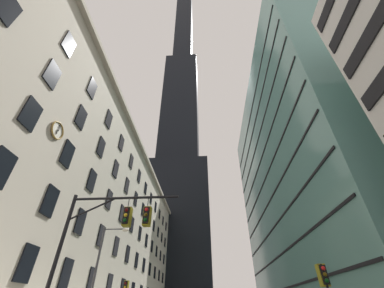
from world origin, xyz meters
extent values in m
cube|color=beige|center=(-17.31, 30.83, 13.28)|extent=(12.61, 73.66, 26.57)
cube|color=#B2A893|center=(-10.75, 30.83, 25.87)|extent=(0.70, 73.66, 0.60)
cube|color=black|center=(-10.95, 8.00, 4.00)|extent=(0.14, 1.40, 2.20)
cube|color=black|center=(-10.95, 13.00, 4.00)|extent=(0.14, 1.40, 2.20)
cube|color=black|center=(-10.95, 18.00, 4.00)|extent=(0.14, 1.40, 2.20)
cube|color=black|center=(-10.95, 23.00, 4.00)|extent=(0.14, 1.40, 2.20)
cube|color=black|center=(-10.95, 28.00, 4.00)|extent=(0.14, 1.40, 2.20)
cube|color=black|center=(-10.95, 3.00, 8.20)|extent=(0.14, 1.40, 2.20)
cube|color=black|center=(-10.95, 8.00, 8.20)|extent=(0.14, 1.40, 2.20)
cube|color=black|center=(-10.95, 13.00, 8.20)|extent=(0.14, 1.40, 2.20)
cube|color=black|center=(-10.95, 18.00, 8.20)|extent=(0.14, 1.40, 2.20)
cube|color=black|center=(-10.95, 23.00, 8.20)|extent=(0.14, 1.40, 2.20)
cube|color=black|center=(-10.95, 28.00, 8.20)|extent=(0.14, 1.40, 2.20)
cube|color=black|center=(-10.95, 33.00, 8.20)|extent=(0.14, 1.40, 2.20)
cube|color=black|center=(-10.95, 38.00, 8.20)|extent=(0.14, 1.40, 2.20)
cube|color=black|center=(-10.95, 43.00, 8.20)|extent=(0.14, 1.40, 2.20)
cube|color=black|center=(-10.95, 48.00, 8.20)|extent=(0.14, 1.40, 2.20)
cube|color=black|center=(-10.95, 53.00, 8.20)|extent=(0.14, 1.40, 2.20)
cube|color=black|center=(-10.95, 58.00, 8.20)|extent=(0.14, 1.40, 2.20)
cube|color=black|center=(-10.95, 3.00, 12.40)|extent=(0.14, 1.40, 2.20)
cube|color=black|center=(-10.95, 8.00, 12.40)|extent=(0.14, 1.40, 2.20)
cube|color=black|center=(-10.95, 13.00, 12.40)|extent=(0.14, 1.40, 2.20)
cube|color=black|center=(-10.95, 18.00, 12.40)|extent=(0.14, 1.40, 2.20)
cube|color=black|center=(-10.95, 23.00, 12.40)|extent=(0.14, 1.40, 2.20)
cube|color=black|center=(-10.95, 28.00, 12.40)|extent=(0.14, 1.40, 2.20)
cube|color=black|center=(-10.95, 33.00, 12.40)|extent=(0.14, 1.40, 2.20)
cube|color=black|center=(-10.95, 38.00, 12.40)|extent=(0.14, 1.40, 2.20)
cube|color=black|center=(-10.95, 43.00, 12.40)|extent=(0.14, 1.40, 2.20)
cube|color=black|center=(-10.95, 48.00, 12.40)|extent=(0.14, 1.40, 2.20)
cube|color=black|center=(-10.95, 53.00, 12.40)|extent=(0.14, 1.40, 2.20)
cube|color=black|center=(-10.95, 58.00, 12.40)|extent=(0.14, 1.40, 2.20)
cube|color=black|center=(-10.95, -2.00, 16.60)|extent=(0.14, 1.40, 2.20)
cube|color=black|center=(-10.95, 3.00, 16.60)|extent=(0.14, 1.40, 2.20)
cube|color=black|center=(-10.95, 8.00, 16.60)|extent=(0.14, 1.40, 2.20)
cube|color=black|center=(-10.95, 13.00, 16.60)|extent=(0.14, 1.40, 2.20)
cube|color=black|center=(-10.95, 18.00, 16.60)|extent=(0.14, 1.40, 2.20)
cube|color=black|center=(-10.95, 23.00, 16.60)|extent=(0.14, 1.40, 2.20)
cube|color=black|center=(-10.95, 28.00, 16.60)|extent=(0.14, 1.40, 2.20)
cube|color=black|center=(-10.95, 33.00, 16.60)|extent=(0.14, 1.40, 2.20)
cube|color=black|center=(-10.95, 38.00, 16.60)|extent=(0.14, 1.40, 2.20)
cube|color=black|center=(-10.95, 43.00, 16.60)|extent=(0.14, 1.40, 2.20)
cube|color=black|center=(-10.95, 48.00, 16.60)|extent=(0.14, 1.40, 2.20)
cube|color=black|center=(-10.95, 53.00, 16.60)|extent=(0.14, 1.40, 2.20)
cube|color=black|center=(-10.95, 58.00, 16.60)|extent=(0.14, 1.40, 2.20)
cube|color=black|center=(-10.95, 3.00, 20.80)|extent=(0.14, 1.40, 2.20)
cube|color=black|center=(-10.95, 8.00, 20.80)|extent=(0.14, 1.40, 2.20)
cube|color=black|center=(-10.95, 13.00, 20.80)|extent=(0.14, 1.40, 2.20)
cube|color=black|center=(-10.95, 18.00, 20.80)|extent=(0.14, 1.40, 2.20)
cube|color=black|center=(-10.95, 23.00, 20.80)|extent=(0.14, 1.40, 2.20)
cube|color=black|center=(-10.95, 28.00, 20.80)|extent=(0.14, 1.40, 2.20)
cube|color=black|center=(-10.95, 33.00, 20.80)|extent=(0.14, 1.40, 2.20)
cube|color=black|center=(-10.95, 38.00, 20.80)|extent=(0.14, 1.40, 2.20)
cube|color=black|center=(-10.95, 43.00, 20.80)|extent=(0.14, 1.40, 2.20)
cube|color=black|center=(-10.95, 48.00, 20.80)|extent=(0.14, 1.40, 2.20)
cube|color=black|center=(-10.95, 53.00, 20.80)|extent=(0.14, 1.40, 2.20)
cube|color=black|center=(-10.95, 58.00, 20.80)|extent=(0.14, 1.40, 2.20)
torus|color=olive|center=(-10.88, 5.79, 13.21)|extent=(0.14, 1.52, 1.52)
cylinder|color=silver|center=(-10.92, 5.79, 13.21)|extent=(0.05, 1.31, 1.31)
cube|color=black|center=(-10.85, 5.77, 13.04)|extent=(0.03, 0.13, 0.39)
cube|color=black|center=(-10.85, 5.83, 13.48)|extent=(0.03, 0.15, 0.58)
cube|color=black|center=(-10.04, 73.55, 23.18)|extent=(23.13, 23.13, 46.36)
cube|color=black|center=(-10.04, 73.55, 80.07)|extent=(16.19, 16.19, 67.43)
cube|color=black|center=(-10.04, 73.55, 155.92)|extent=(10.41, 10.41, 84.28)
cube|color=slate|center=(18.68, 30.27, 21.31)|extent=(15.35, 45.97, 42.63)
cube|color=black|center=(10.96, 30.27, 8.00)|extent=(0.12, 44.97, 0.24)
cube|color=black|center=(10.96, 30.27, 12.00)|extent=(0.12, 44.97, 0.24)
cube|color=black|center=(10.96, 30.27, 16.00)|extent=(0.12, 44.97, 0.24)
cube|color=black|center=(10.96, 30.27, 20.00)|extent=(0.12, 44.97, 0.24)
cube|color=black|center=(10.96, 30.27, 24.00)|extent=(0.12, 44.97, 0.24)
cube|color=black|center=(10.96, 30.27, 28.00)|extent=(0.12, 44.97, 0.24)
cube|color=black|center=(10.96, 30.27, 32.00)|extent=(0.12, 44.97, 0.24)
cube|color=black|center=(10.96, 30.27, 36.00)|extent=(0.12, 44.97, 0.24)
cylinder|color=black|center=(-6.89, 4.51, 3.59)|extent=(0.20, 0.20, 6.89)
cylinder|color=black|center=(-3.85, 4.51, 6.79)|extent=(6.08, 0.14, 0.14)
cylinder|color=black|center=(-5.68, 4.51, 6.19)|extent=(2.51, 0.10, 1.28)
cylinder|color=black|center=(-3.65, 4.51, 6.49)|extent=(0.04, 0.04, 0.60)
cube|color=black|center=(-3.65, 4.51, 5.74)|extent=(0.30, 0.30, 0.90)
cube|color=olive|center=(-3.65, 4.68, 5.74)|extent=(0.40, 0.40, 1.04)
sphere|color=#450808|center=(-3.65, 4.35, 6.02)|extent=(0.20, 0.20, 0.20)
sphere|color=yellow|center=(-3.65, 4.35, 5.74)|extent=(0.20, 0.20, 0.20)
sphere|color=#083D10|center=(-3.65, 4.35, 5.46)|extent=(0.20, 0.20, 0.20)
cylinder|color=black|center=(-2.53, 4.51, 6.49)|extent=(0.04, 0.04, 0.60)
cube|color=black|center=(-2.53, 4.51, 5.74)|extent=(0.30, 0.30, 0.90)
cube|color=olive|center=(-2.53, 4.68, 5.74)|extent=(0.40, 0.40, 1.04)
sphere|color=red|center=(-2.53, 4.35, 6.02)|extent=(0.20, 0.20, 0.20)
sphere|color=#4B3A08|center=(-2.53, 4.35, 5.74)|extent=(0.20, 0.20, 0.20)
sphere|color=#083D10|center=(-2.53, 4.35, 5.46)|extent=(0.20, 0.20, 0.20)
cube|color=black|center=(6.72, 6.32, 3.02)|extent=(0.30, 0.30, 0.90)
cube|color=olive|center=(6.72, 6.49, 3.02)|extent=(0.40, 0.40, 1.04)
sphere|color=red|center=(6.72, 6.16, 3.30)|extent=(0.20, 0.20, 0.20)
sphere|color=#4B3A08|center=(6.72, 6.16, 3.02)|extent=(0.20, 0.20, 0.20)
sphere|color=#083D10|center=(6.72, 6.16, 2.74)|extent=(0.20, 0.20, 0.20)
cube|color=black|center=(-6.84, 16.21, 3.25)|extent=(0.30, 0.30, 0.90)
cube|color=olive|center=(-6.84, 16.38, 3.25)|extent=(0.40, 0.40, 1.04)
sphere|color=#450808|center=(-6.84, 16.05, 3.53)|extent=(0.20, 0.20, 0.20)
sphere|color=yellow|center=(-6.84, 16.05, 3.25)|extent=(0.20, 0.20, 0.20)
cylinder|color=#47474C|center=(-7.84, 11.53, 3.67)|extent=(0.18, 0.18, 7.04)
cylinder|color=#47474C|center=(-6.95, 11.53, 7.04)|extent=(1.79, 0.10, 0.10)
ellipsoid|color=#EFE5C6|center=(-6.05, 11.53, 6.94)|extent=(0.56, 0.32, 0.24)
camera|label=1|loc=(0.79, -7.93, 1.48)|focal=21.83mm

